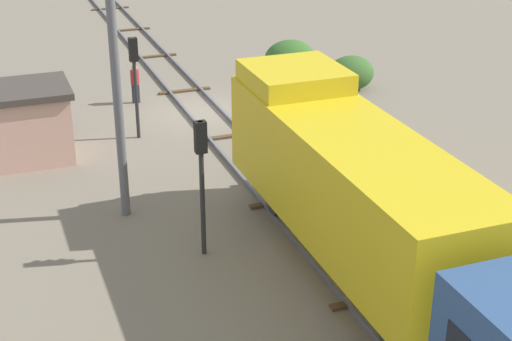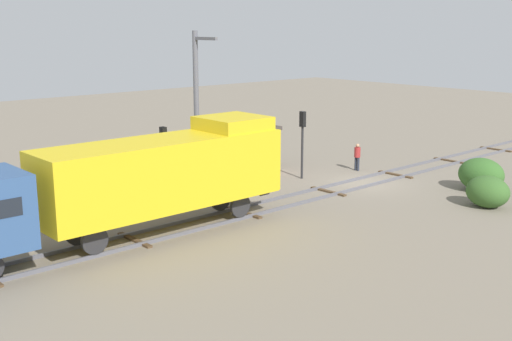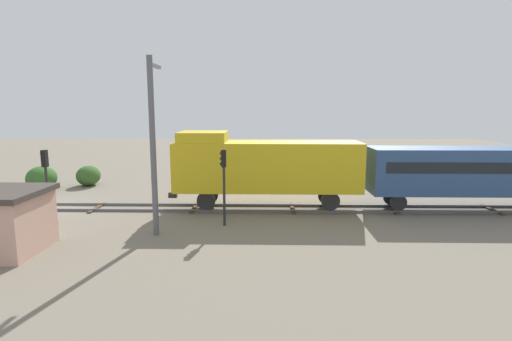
% 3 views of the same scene
% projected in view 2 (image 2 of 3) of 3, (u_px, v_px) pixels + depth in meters
% --- Properties ---
extents(ground_plane, '(108.96, 108.96, 0.00)m').
position_uv_depth(ground_plane, '(364.00, 183.00, 36.74)').
color(ground_plane, '#756B5B').
extents(railway_track, '(2.40, 72.64, 0.16)m').
position_uv_depth(railway_track, '(364.00, 182.00, 36.72)').
color(railway_track, '#595960').
rests_on(railway_track, ground).
extents(locomotive, '(2.90, 11.60, 4.60)m').
position_uv_depth(locomotive, '(167.00, 171.00, 27.42)').
color(locomotive, gold).
rests_on(locomotive, railway_track).
extents(traffic_signal_near, '(0.32, 0.34, 3.99)m').
position_uv_depth(traffic_signal_near, '(303.00, 132.00, 37.29)').
color(traffic_signal_near, '#262628').
rests_on(traffic_signal_near, ground).
extents(traffic_signal_mid, '(0.32, 0.34, 4.05)m').
position_uv_depth(traffic_signal_mid, '(164.00, 152.00, 31.25)').
color(traffic_signal_mid, '#262628').
rests_on(traffic_signal_mid, ground).
extents(worker_near_track, '(0.38, 0.38, 1.70)m').
position_uv_depth(worker_near_track, '(357.00, 155.00, 39.76)').
color(worker_near_track, '#262B38').
rests_on(worker_near_track, ground).
extents(catenary_mast, '(1.94, 0.28, 8.58)m').
position_uv_depth(catenary_mast, '(197.00, 108.00, 34.07)').
color(catenary_mast, '#595960').
rests_on(catenary_mast, ground).
extents(relay_hut, '(3.50, 2.90, 2.74)m').
position_uv_depth(relay_hut, '(246.00, 147.00, 40.32)').
color(relay_hut, '#D19E8C').
rests_on(relay_hut, ground).
extents(bush_near, '(2.19, 1.79, 1.59)m').
position_uv_depth(bush_near, '(488.00, 192.00, 31.73)').
color(bush_near, '#345B26').
rests_on(bush_near, ground).
extents(bush_mid, '(2.51, 2.06, 1.83)m').
position_uv_depth(bush_mid, '(481.00, 175.00, 34.84)').
color(bush_mid, '#335F26').
rests_on(bush_mid, ground).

